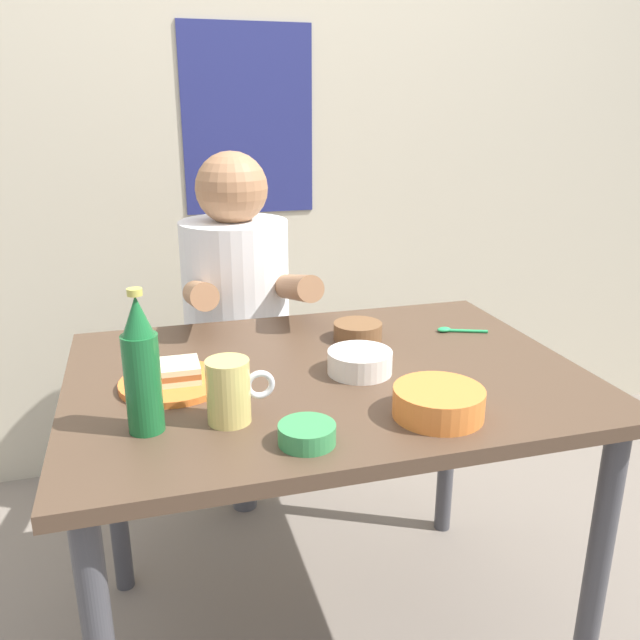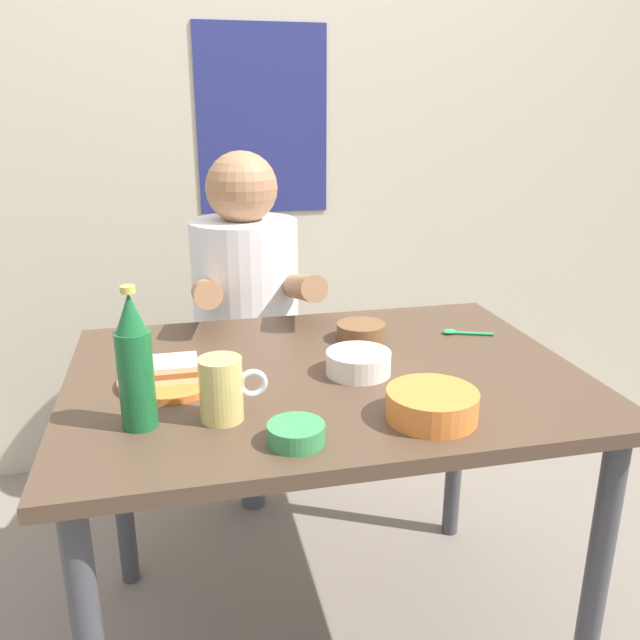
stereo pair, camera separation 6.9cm
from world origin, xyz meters
The scene contains 14 objects.
ground_plane centered at (0.00, 0.00, 0.00)m, with size 6.00×6.00×0.00m, color slate.
wall_back centered at (0.00, 1.05, 1.30)m, with size 4.40×0.09×2.60m.
dining_table centered at (0.00, 0.00, 0.65)m, with size 1.10×0.80×0.74m.
stool centered at (-0.10, 0.63, 0.35)m, with size 0.34×0.34×0.45m.
person_seated centered at (-0.10, 0.62, 0.77)m, with size 0.33×0.56×0.72m.
plate_orange centered at (-0.33, 0.01, 0.75)m, with size 0.22×0.22×0.01m, color orange.
sandwich centered at (-0.33, 0.01, 0.77)m, with size 0.11×0.09×0.04m.
beer_mug centered at (-0.24, -0.18, 0.80)m, with size 0.13×0.08×0.12m.
beer_bottle centered at (-0.38, -0.18, 0.86)m, with size 0.06×0.06×0.26m.
rice_bowl_white centered at (0.07, -0.03, 0.77)m, with size 0.14×0.14×0.05m.
dip_bowl_green centered at (-0.12, -0.30, 0.76)m, with size 0.10×0.10×0.03m.
condiment_bowl_brown centered at (0.13, 0.17, 0.76)m, with size 0.12×0.12×0.04m.
soup_bowl_orange centered at (0.14, -0.27, 0.77)m, with size 0.17×0.17×0.05m.
spoon centered at (0.38, 0.15, 0.75)m, with size 0.12×0.06×0.01m.
Camera 1 is at (-0.37, -1.26, 1.29)m, focal length 36.34 mm.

